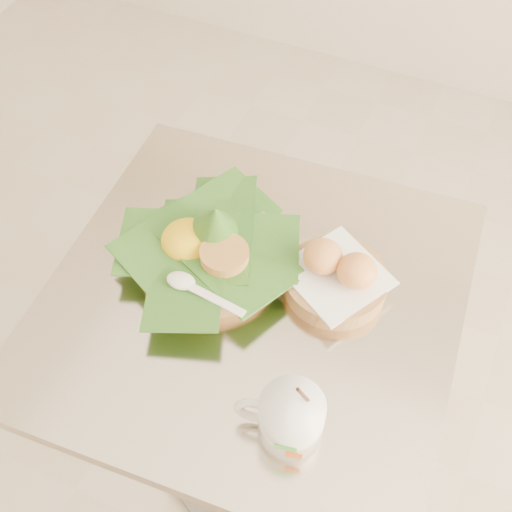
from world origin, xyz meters
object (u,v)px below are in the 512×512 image
at_px(bread_basket, 337,276).
at_px(coffee_mug, 289,417).
at_px(rice_basket, 208,245).
at_px(cafe_table, 254,358).

relative_size(bread_basket, coffee_mug, 1.24).
relative_size(rice_basket, bread_basket, 1.54).
height_order(cafe_table, rice_basket, rice_basket).
distance_m(cafe_table, rice_basket, 0.29).
height_order(cafe_table, bread_basket, bread_basket).
bearing_deg(cafe_table, bread_basket, 30.99).
distance_m(bread_basket, coffee_mug, 0.27).
distance_m(cafe_table, coffee_mug, 0.36).
bearing_deg(rice_basket, coffee_mug, -43.28).
bearing_deg(coffee_mug, cafe_table, 126.47).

